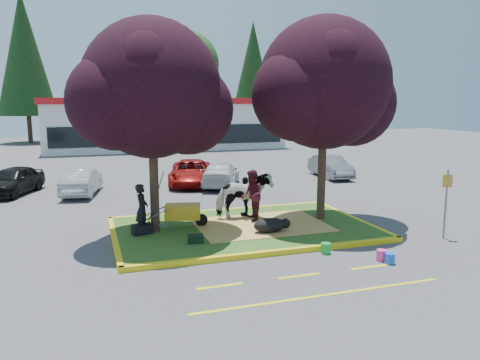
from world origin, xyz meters
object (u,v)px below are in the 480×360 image
object	(u,v)px
bucket_green	(326,248)
bucket_pink	(382,255)
calf	(270,225)
car_silver	(82,182)
cow	(244,196)
handler	(142,209)
sign_post	(446,197)
bucket_blue	(390,258)
wheelbarrow	(183,212)
car_black	(13,180)

from	to	relation	value
bucket_green	bucket_pink	bearing A→B (deg)	-41.32
calf	bucket_pink	size ratio (longest dim) A/B	3.57
bucket_pink	car_silver	distance (m)	14.05
cow	bucket_green	distance (m)	4.07
calf	bucket_pink	bearing A→B (deg)	-76.72
handler	sign_post	world-z (taller)	sign_post
calf	bucket_pink	world-z (taller)	calf
bucket_green	bucket_blue	size ratio (longest dim) A/B	1.06
wheelbarrow	bucket_green	xyz separation A→B (m)	(3.33, -3.35, -0.53)
sign_post	bucket_green	size ratio (longest dim) A/B	7.20
wheelbarrow	bucket_pink	distance (m)	6.24
calf	handler	size ratio (longest dim) A/B	0.67
cow	car_black	distance (m)	11.54
handler	bucket_green	size ratio (longest dim) A/B	5.25
bucket_blue	car_silver	bearing A→B (deg)	122.33
wheelbarrow	bucket_pink	bearing A→B (deg)	-29.70
calf	wheelbarrow	size ratio (longest dim) A/B	0.52
sign_post	car_silver	size ratio (longest dim) A/B	0.59
handler	wheelbarrow	bearing A→B (deg)	-61.51
cow	car_black	xyz separation A→B (m)	(-8.30, 8.00, -0.32)
wheelbarrow	sign_post	xyz separation A→B (m)	(7.51, -3.18, 0.62)
handler	bucket_pink	size ratio (longest dim) A/B	5.31
bucket_blue	handler	bearing A→B (deg)	143.57
calf	sign_post	world-z (taller)	sign_post
sign_post	bucket_pink	xyz separation A→B (m)	(-3.06, -1.16, -1.15)
handler	car_silver	size ratio (longest dim) A/B	0.43
wheelbarrow	sign_post	size ratio (longest dim) A/B	0.94
wheelbarrow	bucket_pink	world-z (taller)	wheelbarrow
car_black	calf	bearing A→B (deg)	-27.88
sign_post	bucket_blue	bearing A→B (deg)	-138.33
car_black	car_silver	size ratio (longest dim) A/B	1.04
wheelbarrow	bucket_blue	world-z (taller)	wheelbarrow
cow	car_black	size ratio (longest dim) A/B	0.51
handler	bucket_blue	size ratio (longest dim) A/B	5.55
car_black	car_silver	world-z (taller)	car_black
calf	bucket_green	bearing A→B (deg)	-86.70
wheelbarrow	car_black	bearing A→B (deg)	140.18
calf	wheelbarrow	xyz separation A→B (m)	(-2.45, 1.38, 0.30)
car_silver	car_black	bearing A→B (deg)	-7.52
wheelbarrow	bucket_pink	xyz separation A→B (m)	(4.46, -4.34, -0.53)
car_silver	calf	bearing A→B (deg)	133.60
calf	car_silver	distance (m)	10.47
car_black	handler	bearing A→B (deg)	-40.31
bucket_pink	car_black	distance (m)	16.60
handler	bucket_pink	bearing A→B (deg)	-108.88
handler	sign_post	size ratio (longest dim) A/B	0.73
wheelbarrow	bucket_blue	size ratio (longest dim) A/B	7.18
calf	wheelbarrow	distance (m)	2.83
bucket_blue	car_silver	world-z (taller)	car_silver
bucket_pink	bucket_blue	size ratio (longest dim) A/B	1.05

